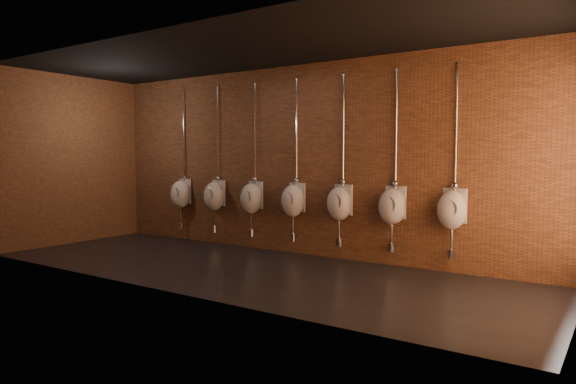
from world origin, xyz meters
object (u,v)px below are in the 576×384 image
(urinal_4, at_px, (340,203))
(urinal_5, at_px, (392,206))
(urinal_0, at_px, (181,193))
(urinal_2, at_px, (252,197))
(urinal_1, at_px, (214,195))
(urinal_6, at_px, (452,209))
(urinal_3, at_px, (293,200))

(urinal_4, height_order, urinal_5, same)
(urinal_0, relative_size, urinal_2, 1.00)
(urinal_0, bearing_deg, urinal_2, 0.00)
(urinal_5, bearing_deg, urinal_1, 180.00)
(urinal_0, bearing_deg, urinal_1, 0.00)
(urinal_1, xyz_separation_m, urinal_6, (4.44, 0.00, 0.00))
(urinal_0, height_order, urinal_2, same)
(urinal_3, relative_size, urinal_5, 1.00)
(urinal_1, distance_m, urinal_3, 1.77)
(urinal_2, height_order, urinal_4, same)
(urinal_0, distance_m, urinal_4, 3.55)
(urinal_2, height_order, urinal_3, same)
(urinal_0, height_order, urinal_1, same)
(urinal_6, bearing_deg, urinal_5, 180.00)
(urinal_0, xyz_separation_m, urinal_6, (5.32, 0.00, 0.00))
(urinal_2, distance_m, urinal_3, 0.89)
(urinal_3, bearing_deg, urinal_0, 180.00)
(urinal_0, bearing_deg, urinal_3, 0.00)
(urinal_2, xyz_separation_m, urinal_6, (3.55, 0.00, 0.00))
(urinal_1, distance_m, urinal_5, 3.55)
(urinal_1, distance_m, urinal_4, 2.66)
(urinal_1, relative_size, urinal_4, 1.00)
(urinal_1, bearing_deg, urinal_6, 0.00)
(urinal_2, bearing_deg, urinal_6, 0.00)
(urinal_1, height_order, urinal_3, same)
(urinal_4, bearing_deg, urinal_5, 0.00)
(urinal_3, xyz_separation_m, urinal_5, (1.77, 0.00, 0.00))
(urinal_3, bearing_deg, urinal_1, 180.00)
(urinal_1, height_order, urinal_2, same)
(urinal_0, xyz_separation_m, urinal_5, (4.44, 0.00, 0.00))
(urinal_5, bearing_deg, urinal_4, 180.00)
(urinal_3, height_order, urinal_6, same)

